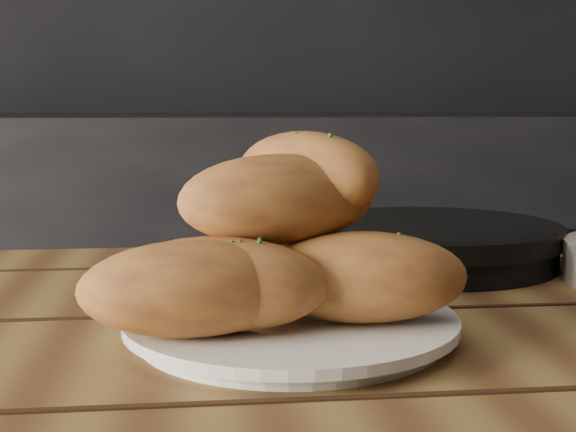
# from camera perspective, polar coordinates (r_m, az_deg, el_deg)

# --- Properties ---
(counter) EXTENTS (2.80, 0.60, 0.90)m
(counter) POSITION_cam_1_polar(r_m,az_deg,el_deg) (1.76, -12.12, -7.81)
(counter) COLOR black
(counter) RESTS_ON ground
(plate) EXTENTS (0.25, 0.25, 0.02)m
(plate) POSITION_cam_1_polar(r_m,az_deg,el_deg) (0.61, 0.22, -7.81)
(plate) COLOR white
(plate) RESTS_ON table
(bread_rolls) EXTENTS (0.28, 0.22, 0.14)m
(bread_rolls) POSITION_cam_1_polar(r_m,az_deg,el_deg) (0.59, -1.06, -2.19)
(bread_rolls) COLOR #B87633
(bread_rolls) RESTS_ON plate
(skillet) EXTENTS (0.42, 0.28, 0.05)m
(skillet) POSITION_cam_1_polar(r_m,az_deg,el_deg) (0.89, 10.20, -1.88)
(skillet) COLOR black
(skillet) RESTS_ON table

